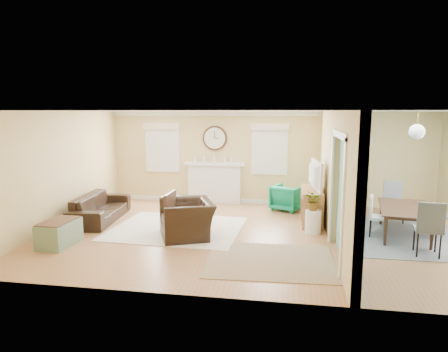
{
  "coord_description": "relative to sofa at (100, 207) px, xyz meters",
  "views": [
    {
      "loc": [
        0.58,
        -8.18,
        2.57
      ],
      "look_at": [
        -0.8,
        0.3,
        1.2
      ],
      "focal_mm": 32.0,
      "sensor_mm": 36.0,
      "label": 1
    }
  ],
  "objects": [
    {
      "name": "floor",
      "position": [
        3.87,
        -0.58,
        -0.31
      ],
      "size": [
        9.0,
        9.0,
        0.0
      ],
      "primitive_type": "plane",
      "color": "#A36C3D",
      "rests_on": "ground"
    },
    {
      "name": "dining_chair_s",
      "position": [
        6.96,
        -1.31,
        0.29
      ],
      "size": [
        0.51,
        0.51,
        1.02
      ],
      "color": "slate",
      "rests_on": "floor"
    },
    {
      "name": "rug_grey",
      "position": [
        6.9,
        -0.18,
        -0.31
      ],
      "size": [
        2.37,
        2.96,
        0.01
      ],
      "primitive_type": "cube",
      "color": "slate",
      "rests_on": "floor"
    },
    {
      "name": "tv",
      "position": [
        4.99,
        0.6,
        0.82
      ],
      "size": [
        0.29,
        1.18,
        0.67
      ],
      "primitive_type": "imported",
      "rotation": [
        0.0,
        0.0,
        1.69
      ],
      "color": "black",
      "rests_on": "credenza"
    },
    {
      "name": "pendant",
      "position": [
        6.87,
        -0.58,
        1.89
      ],
      "size": [
        0.3,
        0.3,
        0.55
      ],
      "color": "gold",
      "rests_on": "ceiling"
    },
    {
      "name": "potted_plant",
      "position": [
        5.0,
        -0.26,
        0.4
      ],
      "size": [
        0.48,
        0.5,
        0.43
      ],
      "primitive_type": "imported",
      "rotation": [
        0.0,
        0.0,
        5.26
      ],
      "color": "#337F33",
      "rests_on": "garden_stool"
    },
    {
      "name": "rug_cream",
      "position": [
        2.03,
        -0.42,
        -0.31
      ],
      "size": [
        2.93,
        2.58,
        0.02
      ],
      "primitive_type": "cube",
      "rotation": [
        0.0,
        0.0,
        -0.05
      ],
      "color": "beige",
      "rests_on": "floor"
    },
    {
      "name": "wall_left",
      "position": [
        -0.63,
        -0.58,
        0.99
      ],
      "size": [
        0.02,
        6.0,
        2.6
      ],
      "primitive_type": "cube",
      "color": "tan",
      "rests_on": "ground"
    },
    {
      "name": "wall_clock",
      "position": [
        2.37,
        2.39,
        1.54
      ],
      "size": [
        0.7,
        0.07,
        0.7
      ],
      "color": "#472E1D",
      "rests_on": "wall_back"
    },
    {
      "name": "trunk",
      "position": [
        0.07,
        -1.88,
        -0.06
      ],
      "size": [
        0.55,
        0.88,
        0.5
      ],
      "color": "gray",
      "rests_on": "floor"
    },
    {
      "name": "partition",
      "position": [
        5.38,
        -0.3,
        1.04
      ],
      "size": [
        0.17,
        6.0,
        2.6
      ],
      "color": "tan",
      "rests_on": "ground"
    },
    {
      "name": "green_chair",
      "position": [
        4.44,
        1.72,
        0.02
      ],
      "size": [
        0.97,
        0.98,
        0.67
      ],
      "primitive_type": "imported",
      "rotation": [
        0.0,
        0.0,
        2.69
      ],
      "color": "#136D48",
      "rests_on": "floor"
    },
    {
      "name": "window_right",
      "position": [
        3.92,
        2.37,
        1.35
      ],
      "size": [
        1.05,
        0.13,
        1.42
      ],
      "color": "white",
      "rests_on": "wall_back"
    },
    {
      "name": "dining_chair_n",
      "position": [
        6.94,
        0.94,
        0.25
      ],
      "size": [
        0.44,
        0.44,
        0.96
      ],
      "color": "slate",
      "rests_on": "floor"
    },
    {
      "name": "wall_front",
      "position": [
        3.87,
        -3.58,
        0.99
      ],
      "size": [
        9.0,
        0.02,
        2.6
      ],
      "primitive_type": "cube",
      "color": "tan",
      "rests_on": "ground"
    },
    {
      "name": "garden_stool",
      "position": [
        5.0,
        -0.26,
        -0.06
      ],
      "size": [
        0.34,
        0.34,
        0.5
      ],
      "primitive_type": "cylinder",
      "color": "white",
      "rests_on": "floor"
    },
    {
      "name": "rug_jute",
      "position": [
        4.18,
        -2.05,
        -0.31
      ],
      "size": [
        2.28,
        1.9,
        0.01
      ],
      "primitive_type": "cube",
      "rotation": [
        0.0,
        0.0,
        0.04
      ],
      "color": "gray",
      "rests_on": "floor"
    },
    {
      "name": "sofa",
      "position": [
        0.0,
        0.0,
        0.0
      ],
      "size": [
        1.03,
        2.21,
        0.63
      ],
      "primitive_type": "imported",
      "rotation": [
        0.0,
        0.0,
        1.66
      ],
      "color": "black",
      "rests_on": "floor"
    },
    {
      "name": "eames_chair",
      "position": [
        2.39,
        -0.94,
        0.07
      ],
      "size": [
        1.41,
        1.49,
        0.77
      ],
      "primitive_type": "imported",
      "rotation": [
        0.0,
        0.0,
        -1.16
      ],
      "color": "black",
      "rests_on": "floor"
    },
    {
      "name": "dining_chair_e",
      "position": [
        7.59,
        -0.22,
        0.29
      ],
      "size": [
        0.53,
        0.53,
        1.02
      ],
      "color": "slate",
      "rests_on": "floor"
    },
    {
      "name": "window_left",
      "position": [
        0.82,
        2.37,
        1.35
      ],
      "size": [
        1.05,
        0.13,
        1.42
      ],
      "color": "white",
      "rests_on": "wall_back"
    },
    {
      "name": "wall_back",
      "position": [
        3.87,
        2.42,
        0.99
      ],
      "size": [
        9.0,
        0.02,
        2.6
      ],
      "primitive_type": "cube",
      "color": "tan",
      "rests_on": "ground"
    },
    {
      "name": "dining_table",
      "position": [
        6.9,
        -0.18,
        -0.0
      ],
      "size": [
        1.26,
        1.9,
        0.62
      ],
      "primitive_type": "imported",
      "rotation": [
        0.0,
        0.0,
        1.41
      ],
      "color": "#472E1D",
      "rests_on": "floor"
    },
    {
      "name": "fireplace",
      "position": [
        2.37,
        2.3,
        0.28
      ],
      "size": [
        1.7,
        0.3,
        1.17
      ],
      "color": "white",
      "rests_on": "ground"
    },
    {
      "name": "credenza",
      "position": [
        5.01,
        0.6,
        0.09
      ],
      "size": [
        0.47,
        1.38,
        0.8
      ],
      "color": "#A77442",
      "rests_on": "floor"
    },
    {
      "name": "ceiling",
      "position": [
        3.87,
        -0.58,
        2.29
      ],
      "size": [
        9.0,
        6.0,
        0.02
      ],
      "primitive_type": "cube",
      "color": "white",
      "rests_on": "wall_back"
    },
    {
      "name": "dining_chair_w",
      "position": [
        6.34,
        -0.28,
        0.19
      ],
      "size": [
        0.46,
        0.46,
        0.86
      ],
      "color": "white",
      "rests_on": "floor"
    }
  ]
}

